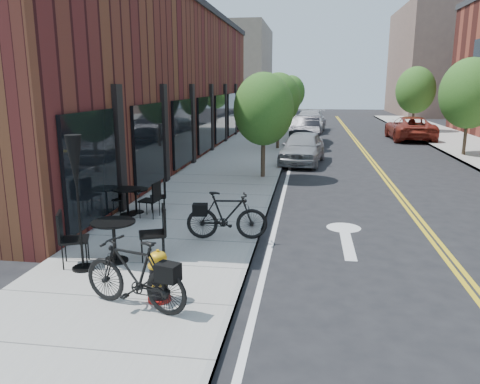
{
  "coord_description": "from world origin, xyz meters",
  "views": [
    {
      "loc": [
        1.07,
        -8.14,
        3.51
      ],
      "look_at": [
        -0.51,
        2.55,
        1.0
      ],
      "focal_mm": 35.0,
      "sensor_mm": 36.0,
      "label": 1
    }
  ],
  "objects_px": {
    "bicycle_left": "(134,274)",
    "bistro_set_b": "(136,197)",
    "parked_car_c": "(310,121)",
    "bistro_set_a": "(114,235)",
    "bistro_set_c": "(127,198)",
    "parked_car_far": "(410,128)",
    "fire_hydrant": "(159,277)",
    "parked_car_a": "(303,148)",
    "bicycle_right": "(227,215)",
    "patio_umbrella": "(76,175)",
    "parked_car_b": "(305,130)"
  },
  "relations": [
    {
      "from": "fire_hydrant",
      "to": "bistro_set_c",
      "type": "relative_size",
      "value": 0.49
    },
    {
      "from": "bistro_set_c",
      "to": "patio_umbrella",
      "type": "relative_size",
      "value": 0.7
    },
    {
      "from": "fire_hydrant",
      "to": "bicycle_left",
      "type": "bearing_deg",
      "value": -116.03
    },
    {
      "from": "bicycle_right",
      "to": "bistro_set_b",
      "type": "distance_m",
      "value": 3.33
    },
    {
      "from": "bistro_set_b",
      "to": "bicycle_left",
      "type": "bearing_deg",
      "value": -91.13
    },
    {
      "from": "patio_umbrella",
      "to": "bicycle_left",
      "type": "bearing_deg",
      "value": -41.12
    },
    {
      "from": "bicycle_right",
      "to": "parked_car_a",
      "type": "xyz_separation_m",
      "value": [
        1.48,
        11.15,
        0.06
      ]
    },
    {
      "from": "bicycle_right",
      "to": "bistro_set_b",
      "type": "bearing_deg",
      "value": 50.56
    },
    {
      "from": "parked_car_b",
      "to": "bicycle_left",
      "type": "bearing_deg",
      "value": -96.23
    },
    {
      "from": "patio_umbrella",
      "to": "parked_car_c",
      "type": "bearing_deg",
      "value": 81.62
    },
    {
      "from": "bistro_set_b",
      "to": "parked_car_a",
      "type": "distance_m",
      "value": 10.28
    },
    {
      "from": "bicycle_right",
      "to": "parked_car_far",
      "type": "bearing_deg",
      "value": -27.41
    },
    {
      "from": "patio_umbrella",
      "to": "parked_car_a",
      "type": "xyz_separation_m",
      "value": [
        3.84,
        13.28,
        -1.2
      ]
    },
    {
      "from": "bicycle_left",
      "to": "bistro_set_c",
      "type": "xyz_separation_m",
      "value": [
        -2.1,
        4.99,
        -0.09
      ]
    },
    {
      "from": "parked_car_b",
      "to": "patio_umbrella",
      "type": "bearing_deg",
      "value": -100.76
    },
    {
      "from": "bicycle_left",
      "to": "bistro_set_b",
      "type": "relative_size",
      "value": 1.17
    },
    {
      "from": "fire_hydrant",
      "to": "parked_car_a",
      "type": "bearing_deg",
      "value": 99.88
    },
    {
      "from": "parked_car_c",
      "to": "bistro_set_a",
      "type": "bearing_deg",
      "value": -92.5
    },
    {
      "from": "bistro_set_b",
      "to": "bistro_set_a",
      "type": "bearing_deg",
      "value": -97.49
    },
    {
      "from": "bicycle_left",
      "to": "bistro_set_a",
      "type": "bearing_deg",
      "value": -132.02
    },
    {
      "from": "parked_car_a",
      "to": "parked_car_c",
      "type": "xyz_separation_m",
      "value": [
        0.28,
        14.69,
        0.06
      ]
    },
    {
      "from": "parked_car_b",
      "to": "bistro_set_a",
      "type": "bearing_deg",
      "value": -99.8
    },
    {
      "from": "parked_car_c",
      "to": "parked_car_a",
      "type": "bearing_deg",
      "value": -85.98
    },
    {
      "from": "bicycle_left",
      "to": "patio_umbrella",
      "type": "relative_size",
      "value": 0.74
    },
    {
      "from": "bicycle_left",
      "to": "parked_car_b",
      "type": "relative_size",
      "value": 0.38
    },
    {
      "from": "bicycle_left",
      "to": "bistro_set_c",
      "type": "distance_m",
      "value": 5.42
    },
    {
      "from": "bistro_set_c",
      "to": "parked_car_far",
      "type": "distance_m",
      "value": 22.66
    },
    {
      "from": "bistro_set_c",
      "to": "bicycle_right",
      "type": "bearing_deg",
      "value": -19.17
    },
    {
      "from": "fire_hydrant",
      "to": "parked_car_c",
      "type": "relative_size",
      "value": 0.16
    },
    {
      "from": "bicycle_right",
      "to": "parked_car_far",
      "type": "xyz_separation_m",
      "value": [
        8.08,
        21.33,
        0.09
      ]
    },
    {
      "from": "bistro_set_a",
      "to": "bistro_set_c",
      "type": "xyz_separation_m",
      "value": [
        -1.0,
        3.19,
        -0.06
      ]
    },
    {
      "from": "patio_umbrella",
      "to": "parked_car_far",
      "type": "xyz_separation_m",
      "value": [
        10.44,
        23.46,
        -1.18
      ]
    },
    {
      "from": "parked_car_c",
      "to": "parked_car_far",
      "type": "relative_size",
      "value": 1.01
    },
    {
      "from": "bistro_set_a",
      "to": "parked_car_far",
      "type": "xyz_separation_m",
      "value": [
        10.0,
        23.0,
        0.1
      ]
    },
    {
      "from": "bicycle_right",
      "to": "bistro_set_c",
      "type": "xyz_separation_m",
      "value": [
        -2.92,
        1.52,
        -0.07
      ]
    },
    {
      "from": "bicycle_left",
      "to": "bicycle_right",
      "type": "distance_m",
      "value": 3.57
    },
    {
      "from": "fire_hydrant",
      "to": "bistro_set_b",
      "type": "bearing_deg",
      "value": 132.29
    },
    {
      "from": "parked_car_a",
      "to": "parked_car_far",
      "type": "bearing_deg",
      "value": 64.18
    },
    {
      "from": "patio_umbrella",
      "to": "parked_car_b",
      "type": "bearing_deg",
      "value": 79.52
    },
    {
      "from": "parked_car_c",
      "to": "parked_car_far",
      "type": "height_order",
      "value": "parked_car_c"
    },
    {
      "from": "patio_umbrella",
      "to": "parked_car_b",
      "type": "distance_m",
      "value": 21.12
    },
    {
      "from": "parked_car_c",
      "to": "parked_car_far",
      "type": "bearing_deg",
      "value": -30.35
    },
    {
      "from": "bistro_set_b",
      "to": "parked_car_b",
      "type": "distance_m",
      "value": 17.35
    },
    {
      "from": "bicycle_right",
      "to": "parked_car_b",
      "type": "distance_m",
      "value": 18.67
    },
    {
      "from": "bistro_set_c",
      "to": "parked_car_far",
      "type": "height_order",
      "value": "parked_car_far"
    },
    {
      "from": "bistro_set_b",
      "to": "parked_car_c",
      "type": "distance_m",
      "value": 24.46
    },
    {
      "from": "bicycle_right",
      "to": "patio_umbrella",
      "type": "bearing_deg",
      "value": 125.37
    },
    {
      "from": "bistro_set_c",
      "to": "parked_car_far",
      "type": "xyz_separation_m",
      "value": [
        11.0,
        19.81,
        0.16
      ]
    },
    {
      "from": "parked_car_a",
      "to": "bicycle_right",
      "type": "bearing_deg",
      "value": -90.42
    },
    {
      "from": "bicycle_left",
      "to": "bistro_set_a",
      "type": "distance_m",
      "value": 2.11
    }
  ]
}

